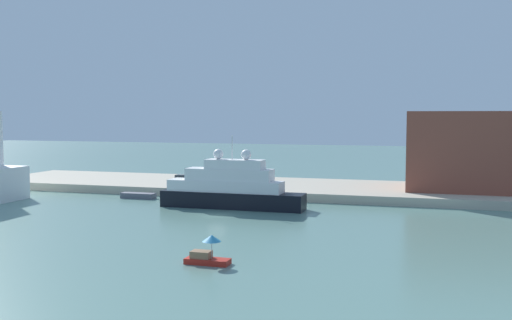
{
  "coord_description": "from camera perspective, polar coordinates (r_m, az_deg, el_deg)",
  "views": [
    {
      "loc": [
        29.27,
        -77.05,
        14.1
      ],
      "look_at": [
        3.95,
        6.0,
        7.49
      ],
      "focal_mm": 41.53,
      "sensor_mm": 36.0,
      "label": 1
    }
  ],
  "objects": [
    {
      "name": "mooring_bollard",
      "position": [
        99.97,
        -1.3,
        -2.69
      ],
      "size": [
        0.47,
        0.47,
        0.81
      ],
      "primitive_type": "cylinder",
      "color": "black",
      "rests_on": "quay_dock"
    },
    {
      "name": "small_motorboat",
      "position": [
        56.9,
        -4.72,
        -8.95
      ],
      "size": [
        4.28,
        1.81,
        2.82
      ],
      "color": "#B22319",
      "rests_on": "ground"
    },
    {
      "name": "ground",
      "position": [
        83.62,
        -3.81,
        -5.37
      ],
      "size": [
        400.0,
        400.0,
        0.0
      ],
      "primitive_type": "plane",
      "color": "slate"
    },
    {
      "name": "work_barge",
      "position": [
        102.37,
        -11.28,
        -3.39
      ],
      "size": [
        5.94,
        1.81,
        0.93
      ],
      "primitive_type": "cube",
      "color": "#595966",
      "rests_on": "ground"
    },
    {
      "name": "quay_dock",
      "position": [
        109.45,
        1.31,
        -2.67
      ],
      "size": [
        110.0,
        23.12,
        1.44
      ],
      "primitive_type": "cube",
      "color": "#B7AD99",
      "rests_on": "ground"
    },
    {
      "name": "large_yacht",
      "position": [
        89.82,
        -2.5,
        -2.75
      ],
      "size": [
        22.21,
        3.99,
        11.06
      ],
      "color": "black",
      "rests_on": "ground"
    },
    {
      "name": "person_figure",
      "position": [
        105.69,
        -5.75,
        -2.11
      ],
      "size": [
        0.36,
        0.36,
        1.73
      ],
      "color": "maroon",
      "rests_on": "quay_dock"
    },
    {
      "name": "harbor_building",
      "position": [
        106.83,
        19.33,
        0.88
      ],
      "size": [
        18.22,
        15.38,
        13.29
      ],
      "primitive_type": "cube",
      "color": "brown",
      "rests_on": "quay_dock"
    },
    {
      "name": "parked_car",
      "position": [
        111.73,
        -7.0,
        -1.86
      ],
      "size": [
        4.41,
        1.67,
        1.47
      ],
      "color": "silver",
      "rests_on": "quay_dock"
    }
  ]
}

